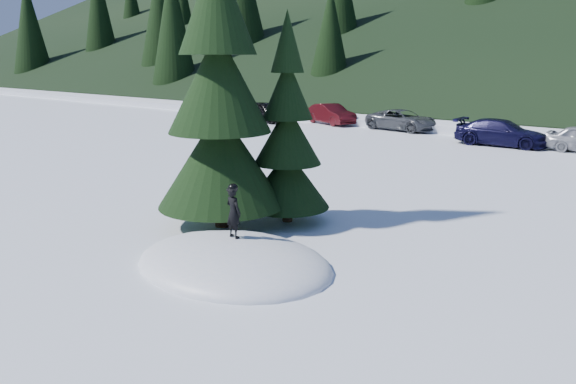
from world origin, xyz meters
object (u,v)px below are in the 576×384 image
Objects in this scene: car_3 at (501,133)px; car_0 at (265,112)px; car_1 at (331,114)px; car_2 at (402,120)px; spruce_tall at (219,95)px; child_skier at (234,212)px; spruce_short at (287,142)px.

car_0 is at bearing 86.20° from car_3.
car_0 is at bearing 132.08° from car_1.
car_3 is (15.83, -0.38, -0.05)m from car_0.
car_1 is at bearing 98.09° from car_2.
car_0 is at bearing 107.97° from car_2.
spruce_tall is 24.02m from car_0.
spruce_tall is 7.82× the size of child_skier.
car_2 is (5.08, 0.15, -0.04)m from car_1.
child_skier is at bearing -178.89° from car_3.
car_1 is 5.09m from car_2.
car_0 reaches higher than car_3.
spruce_tall reaches higher than car_0.
spruce_tall reaches higher than spruce_short.
spruce_short is 1.33× the size of car_0.
child_skier reaches higher than car_2.
car_0 is 9.40m from car_2.
spruce_short is at bearing -128.21° from car_1.
car_0 is 0.92× the size of car_2.
spruce_tall reaches higher than car_1.
car_0 is (-17.03, 19.99, -0.34)m from child_skier.
child_skier is at bearing -133.90° from car_0.
spruce_tall is at bearing -135.08° from car_0.
car_2 is at bearing -72.79° from car_0.
spruce_tall is at bearing -125.54° from spruce_short.
car_0 is 0.91× the size of car_3.
car_1 is (-11.98, 18.82, -1.45)m from spruce_short.
spruce_short is at bearing -65.78° from child_skier.
spruce_tall is at bearing -31.42° from child_skier.
car_0 reaches higher than car_2.
spruce_tall is 2.17× the size of car_1.
spruce_short is at bearing 54.46° from spruce_tall.
child_skier is at bearing -72.27° from spruce_short.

